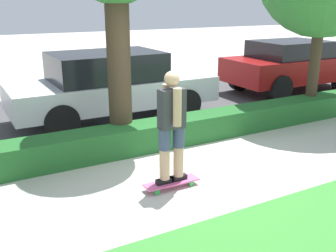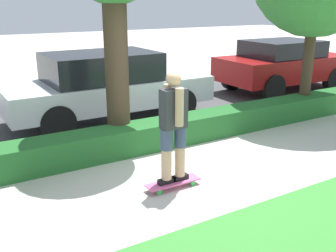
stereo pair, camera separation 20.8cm
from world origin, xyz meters
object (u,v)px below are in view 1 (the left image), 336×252
at_px(skater_person, 172,125).
at_px(parked_car_middle, 111,84).
at_px(skateboard, 172,183).
at_px(parked_car_rear, 291,65).

height_order(skater_person, parked_car_middle, skater_person).
distance_m(skateboard, parked_car_middle, 3.86).
bearing_deg(parked_car_rear, parked_car_middle, -177.45).
distance_m(skater_person, parked_car_middle, 3.79).
xyz_separation_m(skater_person, parked_car_rear, (6.21, 3.88, -0.15)).
xyz_separation_m(skateboard, skater_person, (-0.00, 0.00, 0.87)).
bearing_deg(skateboard, parked_car_rear, 31.97).
relative_size(skateboard, parked_car_rear, 0.20).
bearing_deg(parked_car_rear, skateboard, -146.74).
height_order(skateboard, parked_car_middle, parked_car_middle).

